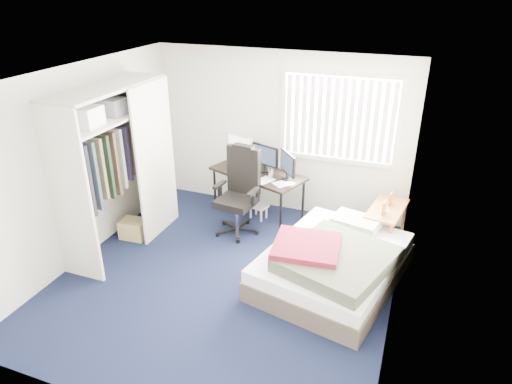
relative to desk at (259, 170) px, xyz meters
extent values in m
plane|color=black|center=(0.21, -1.75, -0.75)|extent=(4.20, 4.20, 0.00)
plane|color=silver|center=(0.21, 0.35, 0.50)|extent=(4.00, 0.00, 4.00)
plane|color=silver|center=(0.21, -3.85, 0.50)|extent=(4.00, 0.00, 4.00)
plane|color=silver|center=(-1.79, -1.75, 0.50)|extent=(0.00, 4.20, 4.20)
plane|color=silver|center=(2.21, -1.75, 0.50)|extent=(0.00, 4.20, 4.20)
plane|color=white|center=(0.21, -1.75, 1.75)|extent=(4.20, 4.20, 0.00)
cube|color=white|center=(1.11, 0.33, 0.85)|extent=(1.60, 0.02, 1.20)
cube|color=beige|center=(1.11, 0.30, 1.48)|extent=(1.72, 0.06, 0.06)
cube|color=beige|center=(1.11, 0.30, 0.22)|extent=(1.72, 0.06, 0.06)
cube|color=white|center=(1.11, 0.27, 0.85)|extent=(1.60, 0.04, 1.16)
cube|color=beige|center=(-1.49, -2.35, 0.35)|extent=(0.60, 0.04, 2.20)
cube|color=beige|center=(-1.49, -0.55, 0.35)|extent=(0.60, 0.04, 2.20)
cube|color=beige|center=(-1.49, -1.45, 1.45)|extent=(0.60, 1.80, 0.04)
cube|color=beige|center=(-1.49, -1.45, 1.07)|extent=(0.56, 1.74, 0.03)
cylinder|color=silver|center=(-1.49, -1.45, 0.95)|extent=(0.03, 1.72, 0.03)
cube|color=#26262B|center=(-1.49, -1.55, 0.50)|extent=(0.38, 1.10, 0.90)
cube|color=beige|center=(-1.17, -1.00, 0.35)|extent=(0.03, 0.90, 2.20)
cube|color=white|center=(-1.49, -1.90, 1.20)|extent=(0.38, 0.30, 0.24)
cube|color=gray|center=(-1.49, -1.40, 1.19)|extent=(0.34, 0.28, 0.22)
cube|color=black|center=(-0.01, -0.02, -0.05)|extent=(1.60, 1.13, 0.04)
cylinder|color=black|center=(-0.73, -0.06, -0.41)|extent=(0.04, 0.04, 0.68)
cylinder|color=black|center=(-0.55, 0.47, -0.41)|extent=(0.04, 0.04, 0.68)
cylinder|color=black|center=(0.52, -0.51, -0.41)|extent=(0.04, 0.04, 0.68)
cylinder|color=black|center=(0.71, 0.02, -0.41)|extent=(0.04, 0.04, 0.68)
cube|color=white|center=(-0.41, 0.24, 0.25)|extent=(0.48, 0.20, 0.36)
cube|color=white|center=(-0.41, 0.24, 0.25)|extent=(0.43, 0.16, 0.31)
cube|color=black|center=(0.07, 0.07, 0.23)|extent=(0.46, 0.19, 0.32)
cube|color=#1E2838|center=(0.07, 0.07, 0.23)|extent=(0.41, 0.15, 0.27)
cube|color=black|center=(0.49, -0.12, 0.23)|extent=(0.46, 0.19, 0.32)
cube|color=#1E2838|center=(0.49, -0.12, 0.23)|extent=(0.41, 0.15, 0.27)
cube|color=white|center=(-0.18, -0.07, -0.03)|extent=(0.42, 0.27, 0.02)
cube|color=black|center=(0.09, -0.16, -0.02)|extent=(0.09, 0.11, 0.02)
cylinder|color=silver|center=(0.25, -0.17, 0.05)|extent=(0.08, 0.08, 0.16)
cube|color=white|center=(-0.01, -0.02, -0.03)|extent=(0.38, 0.36, 0.00)
cube|color=black|center=(-0.10, -0.67, -0.69)|extent=(0.67, 0.67, 0.12)
cylinder|color=silver|center=(-0.10, -0.67, -0.48)|extent=(0.06, 0.06, 0.40)
cube|color=black|center=(-0.10, -0.67, -0.25)|extent=(0.56, 0.56, 0.10)
cube|color=black|center=(-0.07, -0.44, 0.16)|extent=(0.51, 0.16, 0.71)
cube|color=black|center=(-0.07, -0.44, 0.46)|extent=(0.32, 0.16, 0.16)
cube|color=black|center=(-0.37, -0.64, -0.03)|extent=(0.10, 0.29, 0.04)
cube|color=black|center=(0.17, -0.70, -0.03)|extent=(0.10, 0.29, 0.04)
cube|color=white|center=(0.05, -0.15, -0.55)|extent=(0.32, 0.28, 0.03)
cylinder|color=white|center=(-0.07, -0.19, -0.65)|extent=(0.03, 0.03, 0.20)
cylinder|color=white|center=(-0.03, -0.05, -0.65)|extent=(0.03, 0.03, 0.20)
cylinder|color=white|center=(0.13, -0.24, -0.65)|extent=(0.03, 0.03, 0.20)
cylinder|color=white|center=(0.16, -0.10, -0.65)|extent=(0.03, 0.03, 0.20)
cube|color=brown|center=(1.96, -0.25, -0.20)|extent=(0.55, 0.89, 0.04)
cube|color=brown|center=(1.73, -0.59, -0.49)|extent=(0.05, 0.05, 0.53)
cube|color=brown|center=(1.86, 0.16, -0.49)|extent=(0.05, 0.05, 0.53)
cube|color=brown|center=(2.07, -0.65, -0.49)|extent=(0.05, 0.05, 0.53)
cube|color=brown|center=(2.19, 0.10, -0.49)|extent=(0.05, 0.05, 0.53)
cube|color=brown|center=(1.93, -0.43, -0.09)|extent=(0.04, 0.14, 0.18)
cube|color=brown|center=(1.98, -0.12, -0.09)|extent=(0.04, 0.14, 0.18)
cube|color=#453B32|center=(1.46, -1.33, -0.63)|extent=(1.84, 2.21, 0.25)
cube|color=white|center=(1.46, -1.33, -0.42)|extent=(1.79, 2.16, 0.17)
cube|color=silver|center=(1.61, -0.66, -0.26)|extent=(0.67, 0.52, 0.14)
cube|color=#3F4232|center=(1.56, -1.61, -0.27)|extent=(1.42, 1.49, 0.18)
cube|color=maroon|center=(1.19, -1.63, -0.19)|extent=(0.81, 0.77, 0.16)
cube|color=tan|center=(-1.44, -1.33, -0.62)|extent=(0.38, 0.30, 0.27)
camera|label=1|loc=(2.23, -6.05, 2.70)|focal=32.00mm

